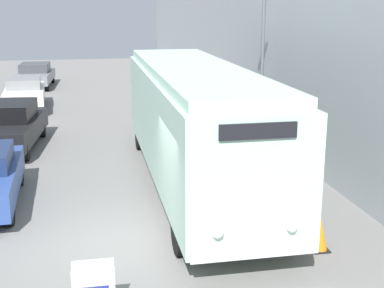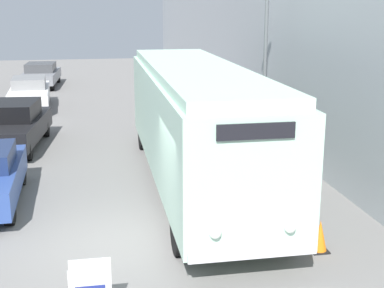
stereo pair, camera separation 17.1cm
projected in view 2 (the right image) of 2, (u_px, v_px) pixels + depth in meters
ground_plane at (123, 244)px, 11.35m from camera, size 80.00×80.00×0.00m
building_wall_right at (263, 27)px, 20.88m from camera, size 0.30×60.00×8.12m
vintage_bus at (196, 119)px, 14.59m from camera, size 2.51×11.24×3.35m
streetlamp at (266, 34)px, 17.14m from camera, size 0.36×0.36×6.13m
parked_car_mid at (14, 125)px, 18.77m from camera, size 2.30×4.82×1.62m
parked_car_far at (30, 93)px, 25.76m from camera, size 2.07×4.78×1.52m
parked_car_distant at (41, 74)px, 32.75m from camera, size 2.15×4.84×1.43m
traffic_cone at (320, 236)px, 10.95m from camera, size 0.36×0.36×0.68m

